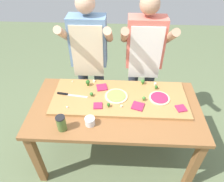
{
  "coord_description": "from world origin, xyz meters",
  "views": [
    {
      "loc": [
        0.03,
        -1.43,
        2.2
      ],
      "look_at": [
        -0.04,
        0.14,
        0.87
      ],
      "focal_mm": 32.89,
      "sensor_mm": 36.0,
      "label": 1
    }
  ],
  "objects_px": {
    "pizza_whole_beet_magenta": "(159,98)",
    "cheese_crumble_e": "(67,107)",
    "cheese_crumble_a": "(155,84)",
    "sauce_jar": "(61,123)",
    "chefs_knife": "(68,94)",
    "broccoli_floret_center_right": "(144,98)",
    "flour_cup": "(90,122)",
    "prep_table": "(116,114)",
    "pizza_slice_far_right": "(138,106)",
    "pizza_slice_near_right": "(98,106)",
    "broccoli_floret_back_left": "(156,87)",
    "cook_right": "(144,57)",
    "broccoli_floret_back_right": "(143,81)",
    "cheese_crumble_c": "(121,106)",
    "broccoli_floret_back_mid": "(88,82)",
    "cheese_crumble_d": "(72,81)",
    "broccoli_floret_center_left": "(91,94)",
    "pizza_slice_center": "(181,108)",
    "pizza_slice_near_left": "(102,87)",
    "pizza_whole_pesto_green": "(117,96)",
    "broccoli_floret_front_right": "(108,105)",
    "cheese_crumble_b": "(94,81)",
    "cook_left": "(89,56)"
  },
  "relations": [
    {
      "from": "pizza_whole_beet_magenta",
      "to": "cheese_crumble_e",
      "type": "bearing_deg",
      "value": -168.94
    },
    {
      "from": "cheese_crumble_a",
      "to": "sauce_jar",
      "type": "distance_m",
      "value": 1.08
    },
    {
      "from": "chefs_knife",
      "to": "broccoli_floret_center_right",
      "type": "bearing_deg",
      "value": -3.32
    },
    {
      "from": "cheese_crumble_a",
      "to": "flour_cup",
      "type": "distance_m",
      "value": 0.85
    },
    {
      "from": "prep_table",
      "to": "pizza_slice_far_right",
      "type": "xyz_separation_m",
      "value": [
        0.21,
        -0.02,
        0.14
      ]
    },
    {
      "from": "pizza_slice_near_right",
      "to": "broccoli_floret_back_left",
      "type": "relative_size",
      "value": 1.89
    },
    {
      "from": "cook_right",
      "to": "prep_table",
      "type": "bearing_deg",
      "value": -116.15
    },
    {
      "from": "broccoli_floret_back_left",
      "to": "broccoli_floret_back_right",
      "type": "relative_size",
      "value": 0.79
    },
    {
      "from": "pizza_slice_near_right",
      "to": "cheese_crumble_c",
      "type": "xyz_separation_m",
      "value": [
        0.23,
        0.0,
        0.0
      ]
    },
    {
      "from": "pizza_whole_beet_magenta",
      "to": "cheese_crumble_a",
      "type": "xyz_separation_m",
      "value": [
        -0.02,
        0.23,
        0.0
      ]
    },
    {
      "from": "broccoli_floret_center_right",
      "to": "cheese_crumble_a",
      "type": "relative_size",
      "value": 2.44
    },
    {
      "from": "broccoli_floret_back_mid",
      "to": "sauce_jar",
      "type": "bearing_deg",
      "value": -104.05
    },
    {
      "from": "broccoli_floret_back_mid",
      "to": "sauce_jar",
      "type": "height_order",
      "value": "sauce_jar"
    },
    {
      "from": "prep_table",
      "to": "cheese_crumble_d",
      "type": "relative_size",
      "value": 135.67
    },
    {
      "from": "broccoli_floret_back_left",
      "to": "cheese_crumble_c",
      "type": "relative_size",
      "value": 2.84
    },
    {
      "from": "broccoli_floret_center_left",
      "to": "cook_right",
      "type": "distance_m",
      "value": 0.75
    },
    {
      "from": "pizza_slice_near_right",
      "to": "pizza_slice_center",
      "type": "bearing_deg",
      "value": 0.27
    },
    {
      "from": "pizza_slice_near_left",
      "to": "cheese_crumble_d",
      "type": "height_order",
      "value": "same"
    },
    {
      "from": "pizza_whole_pesto_green",
      "to": "broccoli_floret_front_right",
      "type": "height_order",
      "value": "broccoli_floret_front_right"
    },
    {
      "from": "pizza_whole_beet_magenta",
      "to": "broccoli_floret_back_mid",
      "type": "distance_m",
      "value": 0.76
    },
    {
      "from": "cheese_crumble_c",
      "to": "sauce_jar",
      "type": "height_order",
      "value": "sauce_jar"
    },
    {
      "from": "cheese_crumble_b",
      "to": "cook_left",
      "type": "distance_m",
      "value": 0.31
    },
    {
      "from": "pizza_slice_far_right",
      "to": "prep_table",
      "type": "bearing_deg",
      "value": 175.32
    },
    {
      "from": "broccoli_floret_front_right",
      "to": "cook_right",
      "type": "height_order",
      "value": "cook_right"
    },
    {
      "from": "chefs_knife",
      "to": "cheese_crumble_e",
      "type": "bearing_deg",
      "value": -80.36
    },
    {
      "from": "pizza_slice_center",
      "to": "sauce_jar",
      "type": "bearing_deg",
      "value": -165.7
    },
    {
      "from": "pizza_whole_beet_magenta",
      "to": "cheese_crumble_b",
      "type": "distance_m",
      "value": 0.72
    },
    {
      "from": "broccoli_floret_back_left",
      "to": "broccoli_floret_back_right",
      "type": "xyz_separation_m",
      "value": [
        -0.14,
        0.08,
        0.01
      ]
    },
    {
      "from": "cheese_crumble_e",
      "to": "cook_left",
      "type": "relative_size",
      "value": 0.01
    },
    {
      "from": "pizza_slice_near_right",
      "to": "pizza_slice_far_right",
      "type": "bearing_deg",
      "value": 2.06
    },
    {
      "from": "pizza_slice_near_right",
      "to": "cheese_crumble_d",
      "type": "relative_size",
      "value": 7.0
    },
    {
      "from": "broccoli_floret_back_left",
      "to": "cheese_crumble_c",
      "type": "distance_m",
      "value": 0.46
    },
    {
      "from": "cheese_crumble_b",
      "to": "cheese_crumble_a",
      "type": "bearing_deg",
      "value": -1.07
    },
    {
      "from": "chefs_knife",
      "to": "cheese_crumble_b",
      "type": "xyz_separation_m",
      "value": [
        0.24,
        0.23,
        0.01
      ]
    },
    {
      "from": "pizza_slice_far_right",
      "to": "sauce_jar",
      "type": "distance_m",
      "value": 0.72
    },
    {
      "from": "pizza_whole_pesto_green",
      "to": "cheese_crumble_d",
      "type": "distance_m",
      "value": 0.54
    },
    {
      "from": "pizza_slice_near_right",
      "to": "broccoli_floret_front_right",
      "type": "distance_m",
      "value": 0.1
    },
    {
      "from": "flour_cup",
      "to": "cook_right",
      "type": "bearing_deg",
      "value": 58.28
    },
    {
      "from": "cook_left",
      "to": "cook_right",
      "type": "bearing_deg",
      "value": 0.0
    },
    {
      "from": "pizza_slice_near_left",
      "to": "broccoli_floret_center_left",
      "type": "height_order",
      "value": "broccoli_floret_center_left"
    },
    {
      "from": "pizza_whole_pesto_green",
      "to": "pizza_slice_far_right",
      "type": "xyz_separation_m",
      "value": [
        0.21,
        -0.13,
        -0.0
      ]
    },
    {
      "from": "pizza_slice_center",
      "to": "broccoli_floret_front_right",
      "type": "relative_size",
      "value": 1.94
    },
    {
      "from": "cheese_crumble_d",
      "to": "prep_table",
      "type": "bearing_deg",
      "value": -34.43
    },
    {
      "from": "cheese_crumble_a",
      "to": "cook_right",
      "type": "height_order",
      "value": "cook_right"
    },
    {
      "from": "cheese_crumble_d",
      "to": "sauce_jar",
      "type": "height_order",
      "value": "sauce_jar"
    },
    {
      "from": "broccoli_floret_back_mid",
      "to": "cheese_crumble_c",
      "type": "distance_m",
      "value": 0.48
    },
    {
      "from": "cook_right",
      "to": "pizza_whole_pesto_green",
      "type": "bearing_deg",
      "value": -121.0
    },
    {
      "from": "cheese_crumble_e",
      "to": "cook_right",
      "type": "xyz_separation_m",
      "value": [
        0.76,
        0.67,
        0.17
      ]
    },
    {
      "from": "pizza_slice_center",
      "to": "broccoli_floret_back_left",
      "type": "xyz_separation_m",
      "value": [
        -0.2,
        0.28,
        0.02
      ]
    },
    {
      "from": "pizza_whole_beet_magenta",
      "to": "broccoli_floret_center_right",
      "type": "xyz_separation_m",
      "value": [
        -0.16,
        -0.04,
        0.02
      ]
    }
  ]
}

